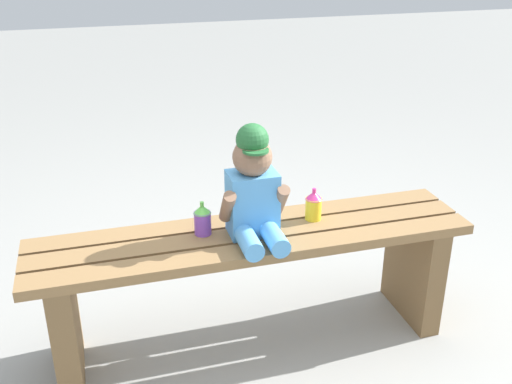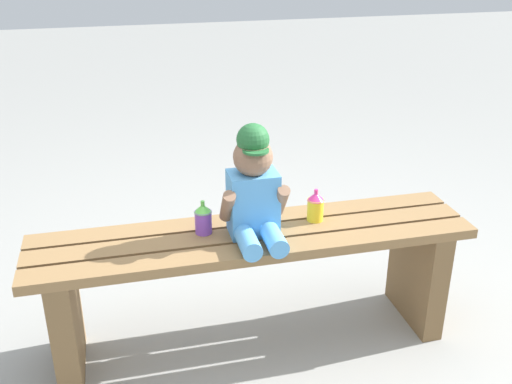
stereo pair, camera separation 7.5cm
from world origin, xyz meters
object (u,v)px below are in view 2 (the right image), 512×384
sippy_cup_left (203,218)px  park_bench (253,269)px  child_figure (254,189)px  sippy_cup_right (315,206)px

sippy_cup_left → park_bench: bearing=-13.0°
child_figure → sippy_cup_right: (0.25, 0.06, -0.12)m
child_figure → sippy_cup_right: bearing=13.5°
park_bench → sippy_cup_right: sippy_cup_right is taller
sippy_cup_right → sippy_cup_left: bearing=180.0°
park_bench → child_figure: (-0.00, -0.02, 0.33)m
sippy_cup_right → child_figure: bearing=-166.5°
park_bench → child_figure: child_figure is taller
sippy_cup_left → sippy_cup_right: size_ratio=1.00×
park_bench → sippy_cup_right: bearing=9.2°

